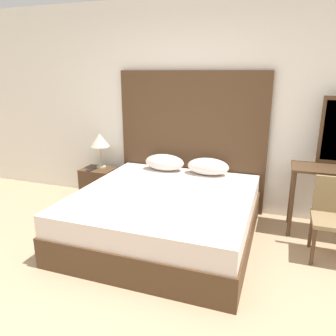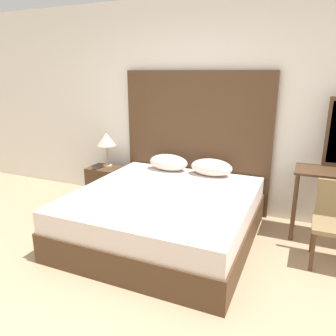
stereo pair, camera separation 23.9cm
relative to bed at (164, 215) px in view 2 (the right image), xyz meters
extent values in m
plane|color=tan|center=(0.00, -1.18, -0.27)|extent=(16.00, 16.00, 0.00)
cube|color=white|center=(0.00, 1.08, 1.08)|extent=(10.00, 0.06, 2.70)
cube|color=#4C331E|center=(0.00, 0.00, -0.11)|extent=(1.89, 1.97, 0.31)
cube|color=silver|center=(0.00, 0.00, 0.16)|extent=(1.85, 1.93, 0.23)
cube|color=#4C331E|center=(0.00, 1.01, 0.64)|extent=(1.98, 0.05, 1.82)
ellipsoid|color=silver|center=(-0.29, 0.79, 0.38)|extent=(0.53, 0.29, 0.21)
ellipsoid|color=silver|center=(0.29, 0.79, 0.38)|extent=(0.53, 0.29, 0.21)
cube|color=#B7B7BC|center=(0.18, -0.07, 0.28)|extent=(0.12, 0.16, 0.01)
cube|color=#4C331E|center=(-1.30, 0.76, -0.03)|extent=(0.45, 0.36, 0.47)
cylinder|color=tan|center=(-1.28, 0.83, 0.21)|extent=(0.14, 0.14, 0.02)
cylinder|color=tan|center=(-1.28, 0.83, 0.37)|extent=(0.02, 0.02, 0.29)
cone|color=beige|center=(-1.28, 0.83, 0.61)|extent=(0.28, 0.28, 0.18)
cube|color=black|center=(-1.35, 0.67, 0.21)|extent=(0.09, 0.16, 0.01)
cylinder|color=#4C331E|center=(1.31, 0.51, 0.11)|extent=(0.04, 0.04, 0.76)
cylinder|color=#4C331E|center=(1.31, 0.88, 0.11)|extent=(0.04, 0.04, 0.76)
cylinder|color=#4C331E|center=(1.52, -0.04, -0.07)|extent=(0.04, 0.04, 0.39)
cylinder|color=#4C331E|center=(1.52, 0.31, -0.07)|extent=(0.04, 0.04, 0.39)
camera|label=1|loc=(1.14, -3.13, 1.53)|focal=35.00mm
camera|label=2|loc=(1.37, -3.04, 1.53)|focal=35.00mm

